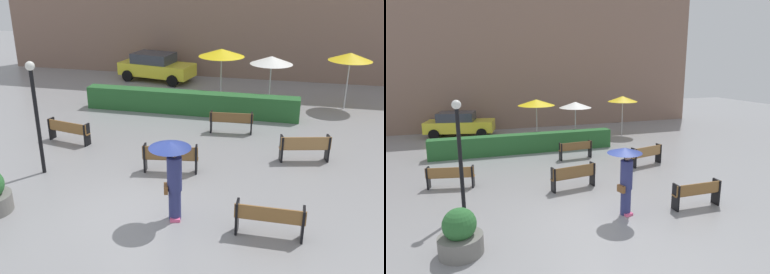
# 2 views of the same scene
# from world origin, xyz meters

# --- Properties ---
(ground_plane) EXTENTS (60.00, 60.00, 0.00)m
(ground_plane) POSITION_xyz_m (0.00, 0.00, 0.00)
(ground_plane) COLOR gray
(bench_far_left) EXTENTS (1.76, 0.65, 0.83)m
(bench_far_left) POSITION_xyz_m (-4.27, 4.05, 0.49)
(bench_far_left) COLOR olive
(bench_far_left) RESTS_ON ground
(bench_back_row) EXTENTS (1.70, 0.47, 0.86)m
(bench_back_row) POSITION_xyz_m (1.45, 6.38, 0.52)
(bench_back_row) COLOR brown
(bench_back_row) RESTS_ON ground
(bench_mid_center) EXTENTS (1.77, 0.60, 0.91)m
(bench_mid_center) POSITION_xyz_m (0.10, 2.49, 0.54)
(bench_mid_center) COLOR brown
(bench_mid_center) RESTS_ON ground
(bench_near_right) EXTENTS (1.68, 0.36, 0.86)m
(bench_near_right) POSITION_xyz_m (3.37, -0.39, 0.52)
(bench_near_right) COLOR olive
(bench_near_right) RESTS_ON ground
(bench_far_right) EXTENTS (1.69, 0.72, 0.90)m
(bench_far_right) POSITION_xyz_m (4.23, 4.31, 0.53)
(bench_far_right) COLOR #9E7242
(bench_far_right) RESTS_ON ground
(pedestrian_with_umbrella) EXTENTS (1.06, 1.06, 2.15)m
(pedestrian_with_umbrella) POSITION_xyz_m (0.91, -0.12, 1.43)
(pedestrian_with_umbrella) COLOR navy
(pedestrian_with_umbrella) RESTS_ON ground
(planter_pot) EXTENTS (1.09, 1.09, 1.19)m
(planter_pot) POSITION_xyz_m (-3.91, -0.88, 0.51)
(planter_pot) COLOR slate
(planter_pot) RESTS_ON ground
(lamp_post) EXTENTS (0.28, 0.28, 3.57)m
(lamp_post) POSITION_xyz_m (-3.82, 1.56, 2.21)
(lamp_post) COLOR black
(lamp_post) RESTS_ON ground
(patio_umbrella_yellow) EXTENTS (2.13, 2.13, 2.58)m
(patio_umbrella_yellow) POSITION_xyz_m (0.36, 10.33, 2.40)
(patio_umbrella_yellow) COLOR silver
(patio_umbrella_yellow) RESTS_ON ground
(patio_umbrella_white) EXTENTS (1.92, 1.92, 2.38)m
(patio_umbrella_white) POSITION_xyz_m (2.66, 10.12, 2.20)
(patio_umbrella_white) COLOR silver
(patio_umbrella_white) RESTS_ON ground
(patio_umbrella_yellow_far) EXTENTS (1.91, 1.91, 2.56)m
(patio_umbrella_yellow_far) POSITION_xyz_m (6.07, 10.77, 2.38)
(patio_umbrella_yellow_far) COLOR silver
(patio_umbrella_yellow_far) RESTS_ON ground
(hedge_strip) EXTENTS (9.50, 0.70, 1.00)m
(hedge_strip) POSITION_xyz_m (-0.69, 8.40, 0.50)
(hedge_strip) COLOR #28602D
(hedge_strip) RESTS_ON ground
(building_facade) EXTENTS (28.00, 1.20, 9.91)m
(building_facade) POSITION_xyz_m (0.00, 16.00, 4.95)
(building_facade) COLOR #846656
(building_facade) RESTS_ON ground
(parked_car) EXTENTS (4.46, 2.62, 1.57)m
(parked_car) POSITION_xyz_m (-3.97, 13.83, 0.82)
(parked_car) COLOR yellow
(parked_car) RESTS_ON ground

